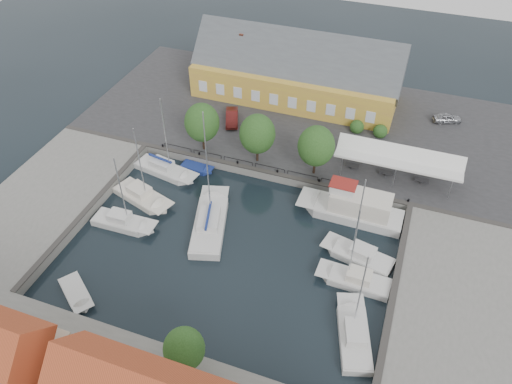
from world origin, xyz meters
TOP-DOWN VIEW (x-y plane):
  - ground at (0.00, 0.00)m, footprint 140.00×140.00m
  - north_quay at (0.00, 23.00)m, footprint 56.00×26.00m
  - west_quay at (-22.00, -2.00)m, footprint 12.00×24.00m
  - east_quay at (22.00, -2.00)m, footprint 12.00×24.00m
  - quay_edge_fittings at (0.02, 4.75)m, footprint 56.00×24.72m
  - warehouse at (-2.60, 28.36)m, footprint 28.56×14.00m
  - tent_canopy at (14.00, 14.50)m, footprint 14.00×4.00m
  - quay_trees at (-2.00, 12.00)m, footprint 18.20×4.20m
  - car_silver at (18.82, 28.46)m, footprint 3.98×2.70m
  - car_red at (-8.00, 18.79)m, footprint 3.07×4.73m
  - center_sailboat at (-3.30, 0.78)m, footprint 5.87×10.75m
  - trawler at (10.70, 7.46)m, footprint 11.58×3.60m
  - east_boat_a at (12.44, 1.62)m, footprint 7.58×3.94m
  - east_boat_b at (12.69, -1.55)m, footprint 7.18×2.57m
  - east_boat_c at (13.75, -7.41)m, footprint 4.60×8.11m
  - west_boat_a at (-12.04, 7.25)m, footprint 8.49×3.76m
  - west_boat_b at (-12.22, 2.12)m, footprint 7.92×4.79m
  - west_boat_c at (-12.05, -2.23)m, footprint 7.16×2.44m
  - launch_sw at (-11.35, -11.68)m, footprint 5.03×4.35m
  - launch_nw at (-8.77, 9.08)m, footprint 4.16×1.82m

SIDE VIEW (x-z plane):
  - ground at x=0.00m, z-range 0.00..0.00m
  - launch_nw at x=-8.77m, z-range -0.35..0.53m
  - launch_sw at x=-11.35m, z-range -0.40..0.58m
  - east_boat_c at x=13.75m, z-range -4.80..5.32m
  - west_boat_b at x=-12.22m, z-range -4.97..5.49m
  - east_boat_b at x=12.69m, z-range -4.66..5.19m
  - west_boat_c at x=-12.05m, z-range -4.61..5.14m
  - east_boat_a at x=12.44m, z-range -4.98..5.51m
  - west_boat_a at x=-12.04m, z-range -5.22..5.76m
  - center_sailboat at x=-3.30m, z-range -6.69..7.42m
  - north_quay at x=0.00m, z-range 0.00..1.00m
  - west_quay at x=-22.00m, z-range 0.00..1.00m
  - east_quay at x=22.00m, z-range 0.00..1.00m
  - trawler at x=10.70m, z-range -1.48..3.52m
  - quay_edge_fittings at x=0.02m, z-range 0.86..1.26m
  - car_silver at x=18.82m, z-range 1.00..2.26m
  - car_red at x=-8.00m, z-range 1.00..2.47m
  - tent_canopy at x=14.00m, z-range 2.27..5.10m
  - warehouse at x=-2.60m, z-range -0.35..9.20m
  - quay_trees at x=-2.00m, z-range 1.73..8.03m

